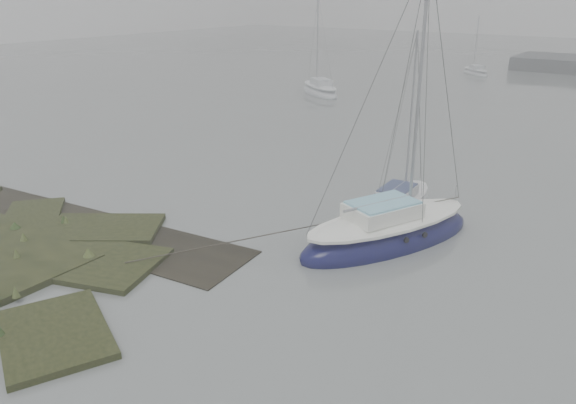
{
  "coord_description": "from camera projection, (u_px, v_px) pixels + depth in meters",
  "views": [
    {
      "loc": [
        12.32,
        -6.97,
        8.27
      ],
      "look_at": [
        2.49,
        6.97,
        1.8
      ],
      "focal_mm": 35.0,
      "sensor_mm": 36.0,
      "label": 1
    }
  ],
  "objects": [
    {
      "name": "sailboat_far_a",
      "position": [
        320.0,
        91.0,
        47.31
      ],
      "size": [
        6.03,
        5.19,
        8.52
      ],
      "rotation": [
        0.0,
        0.0,
        0.93
      ],
      "color": "silver",
      "rests_on": "ground"
    },
    {
      "name": "sailboat_main",
      "position": [
        387.0,
        234.0,
        19.52
      ],
      "size": [
        5.05,
        7.52,
        10.14
      ],
      "rotation": [
        0.0,
        0.0,
        -0.41
      ],
      "color": "#0C0D3B",
      "rests_on": "ground"
    },
    {
      "name": "sailboat_white",
      "position": [
        398.0,
        207.0,
        22.1
      ],
      "size": [
        2.0,
        5.36,
        7.45
      ],
      "rotation": [
        0.0,
        0.0,
        0.05
      ],
      "color": "white",
      "rests_on": "ground"
    },
    {
      "name": "ground",
      "position": [
        454.0,
        121.0,
        37.83
      ],
      "size": [
        160.0,
        160.0,
        0.0
      ],
      "primitive_type": "plane",
      "color": "slate",
      "rests_on": "ground"
    },
    {
      "name": "sailboat_far_c",
      "position": [
        475.0,
        73.0,
        58.31
      ],
      "size": [
        4.18,
        4.16,
        6.26
      ],
      "rotation": [
        0.0,
        0.0,
        0.79
      ],
      "color": "silver",
      "rests_on": "ground"
    }
  ]
}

